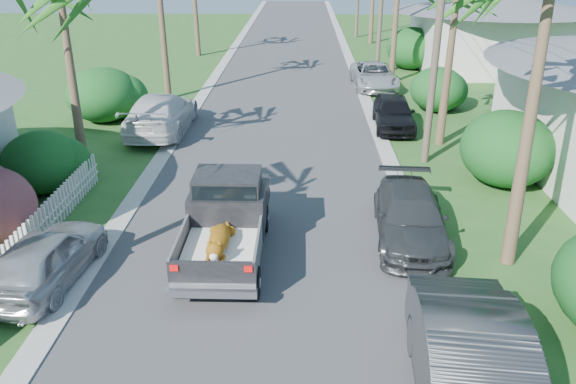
{
  "coord_description": "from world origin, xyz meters",
  "views": [
    {
      "loc": [
        1.0,
        -6.71,
        7.49
      ],
      "look_at": [
        0.66,
        6.94,
        1.4
      ],
      "focal_mm": 35.0,
      "sensor_mm": 36.0,
      "label": 1
    }
  ],
  "objects_px": {
    "parked_car_rm": "(410,217)",
    "parked_car_rd": "(374,76)",
    "house_right_far": "(492,35)",
    "utility_pole_b": "(438,35)",
    "parked_car_rn": "(476,379)",
    "parked_car_rf": "(394,113)",
    "parked_car_ln": "(47,258)",
    "pickup_truck": "(227,215)",
    "parked_car_lf": "(161,113)"
  },
  "relations": [
    {
      "from": "pickup_truck",
      "to": "parked_car_rd",
      "type": "bearing_deg",
      "value": 72.09
    },
    {
      "from": "parked_car_rd",
      "to": "parked_car_ln",
      "type": "height_order",
      "value": "parked_car_rd"
    },
    {
      "from": "parked_car_rn",
      "to": "parked_car_ln",
      "type": "xyz_separation_m",
      "value": [
        -8.94,
        4.0,
        -0.18
      ]
    },
    {
      "from": "parked_car_rf",
      "to": "parked_car_lf",
      "type": "bearing_deg",
      "value": -173.18
    },
    {
      "from": "parked_car_ln",
      "to": "utility_pole_b",
      "type": "height_order",
      "value": "utility_pole_b"
    },
    {
      "from": "parked_car_rn",
      "to": "house_right_far",
      "type": "relative_size",
      "value": 0.58
    },
    {
      "from": "pickup_truck",
      "to": "parked_car_ln",
      "type": "xyz_separation_m",
      "value": [
        -4.09,
        -1.71,
        -0.34
      ]
    },
    {
      "from": "pickup_truck",
      "to": "parked_car_rf",
      "type": "distance_m",
      "value": 12.28
    },
    {
      "from": "house_right_far",
      "to": "parked_car_rd",
      "type": "bearing_deg",
      "value": -146.03
    },
    {
      "from": "parked_car_rm",
      "to": "parked_car_ln",
      "type": "relative_size",
      "value": 1.15
    },
    {
      "from": "parked_car_rf",
      "to": "parked_car_ln",
      "type": "xyz_separation_m",
      "value": [
        -10.0,
        -12.48,
        -0.03
      ]
    },
    {
      "from": "house_right_far",
      "to": "utility_pole_b",
      "type": "bearing_deg",
      "value": -113.52
    },
    {
      "from": "parked_car_rn",
      "to": "utility_pole_b",
      "type": "relative_size",
      "value": 0.58
    },
    {
      "from": "parked_car_rn",
      "to": "utility_pole_b",
      "type": "height_order",
      "value": "utility_pole_b"
    },
    {
      "from": "parked_car_rd",
      "to": "utility_pole_b",
      "type": "relative_size",
      "value": 0.54
    },
    {
      "from": "parked_car_rm",
      "to": "parked_car_lf",
      "type": "relative_size",
      "value": 0.79
    },
    {
      "from": "parked_car_rd",
      "to": "parked_car_ln",
      "type": "bearing_deg",
      "value": -118.61
    },
    {
      "from": "parked_car_ln",
      "to": "utility_pole_b",
      "type": "bearing_deg",
      "value": -136.31
    },
    {
      "from": "utility_pole_b",
      "to": "parked_car_rf",
      "type": "bearing_deg",
      "value": 98.35
    },
    {
      "from": "parked_car_rn",
      "to": "parked_car_rf",
      "type": "height_order",
      "value": "parked_car_rn"
    },
    {
      "from": "parked_car_lf",
      "to": "house_right_far",
      "type": "xyz_separation_m",
      "value": [
        18.0,
        13.67,
        1.29
      ]
    },
    {
      "from": "pickup_truck",
      "to": "parked_car_rd",
      "type": "height_order",
      "value": "pickup_truck"
    },
    {
      "from": "pickup_truck",
      "to": "parked_car_rd",
      "type": "xyz_separation_m",
      "value": [
        5.91,
        18.28,
        -0.33
      ]
    },
    {
      "from": "parked_car_lf",
      "to": "pickup_truck",
      "type": "bearing_deg",
      "value": 112.77
    },
    {
      "from": "pickup_truck",
      "to": "parked_car_lf",
      "type": "bearing_deg",
      "value": 112.24
    },
    {
      "from": "parked_car_lf",
      "to": "utility_pole_b",
      "type": "bearing_deg",
      "value": 163.07
    },
    {
      "from": "parked_car_rf",
      "to": "parked_car_ln",
      "type": "height_order",
      "value": "parked_car_rf"
    },
    {
      "from": "parked_car_rd",
      "to": "parked_car_lf",
      "type": "bearing_deg",
      "value": -142.43
    },
    {
      "from": "parked_car_rf",
      "to": "parked_car_ln",
      "type": "bearing_deg",
      "value": -126.23
    },
    {
      "from": "parked_car_rf",
      "to": "parked_car_ln",
      "type": "distance_m",
      "value": 15.99
    },
    {
      "from": "parked_car_rm",
      "to": "parked_car_lf",
      "type": "height_order",
      "value": "parked_car_lf"
    },
    {
      "from": "parked_car_rd",
      "to": "house_right_far",
      "type": "bearing_deg",
      "value": 31.93
    },
    {
      "from": "utility_pole_b",
      "to": "parked_car_rd",
      "type": "bearing_deg",
      "value": 92.96
    },
    {
      "from": "parked_car_rf",
      "to": "parked_car_lf",
      "type": "xyz_separation_m",
      "value": [
        -10.0,
        -0.76,
        0.13
      ]
    },
    {
      "from": "parked_car_rm",
      "to": "utility_pole_b",
      "type": "distance_m",
      "value": 7.36
    },
    {
      "from": "pickup_truck",
      "to": "parked_car_rm",
      "type": "height_order",
      "value": "pickup_truck"
    },
    {
      "from": "parked_car_ln",
      "to": "house_right_far",
      "type": "bearing_deg",
      "value": -120.0
    },
    {
      "from": "parked_car_rn",
      "to": "parked_car_rm",
      "type": "height_order",
      "value": "parked_car_rn"
    },
    {
      "from": "parked_car_rn",
      "to": "parked_car_rf",
      "type": "distance_m",
      "value": 16.51
    },
    {
      "from": "parked_car_rm",
      "to": "parked_car_rd",
      "type": "xyz_separation_m",
      "value": [
        1.02,
        17.61,
        0.03
      ]
    },
    {
      "from": "parked_car_rm",
      "to": "parked_car_rd",
      "type": "relative_size",
      "value": 0.92
    },
    {
      "from": "parked_car_rf",
      "to": "house_right_far",
      "type": "distance_m",
      "value": 15.25
    },
    {
      "from": "pickup_truck",
      "to": "parked_car_rm",
      "type": "relative_size",
      "value": 1.13
    },
    {
      "from": "parked_car_rn",
      "to": "house_right_far",
      "type": "height_order",
      "value": "house_right_far"
    },
    {
      "from": "parked_car_ln",
      "to": "utility_pole_b",
      "type": "distance_m",
      "value": 14.07
    },
    {
      "from": "pickup_truck",
      "to": "house_right_far",
      "type": "bearing_deg",
      "value": 59.56
    },
    {
      "from": "parked_car_rd",
      "to": "parked_car_lf",
      "type": "distance_m",
      "value": 12.98
    },
    {
      "from": "pickup_truck",
      "to": "parked_car_rf",
      "type": "height_order",
      "value": "pickup_truck"
    },
    {
      "from": "parked_car_rf",
      "to": "parked_car_rn",
      "type": "bearing_deg",
      "value": -91.2
    },
    {
      "from": "pickup_truck",
      "to": "parked_car_rn",
      "type": "relative_size",
      "value": 0.99
    }
  ]
}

